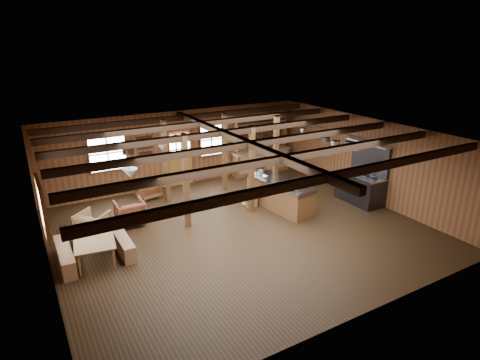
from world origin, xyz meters
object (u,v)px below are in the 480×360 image
object	(u,v)px
kitchen_island	(280,194)
dining_table	(96,247)
armchair_b	(148,188)
armchair_a	(130,213)
commercial_range	(362,183)
armchair_c	(93,224)

from	to	relation	value
kitchen_island	dining_table	bearing A→B (deg)	174.52
armchair_b	armchair_a	bearing A→B (deg)	48.51
dining_table	armchair_b	size ratio (longest dim) A/B	2.27
commercial_range	armchair_c	distance (m)	8.60
kitchen_island	armchair_c	world-z (taller)	kitchen_island
commercial_range	armchair_b	size ratio (longest dim) A/B	2.77
dining_table	armchair_b	xyz separation A→B (m)	(2.38, 3.30, 0.04)
kitchen_island	armchair_b	size ratio (longest dim) A/B	3.49
kitchen_island	armchair_c	distance (m)	5.74
kitchen_island	commercial_range	xyz separation A→B (m)	(2.72, -0.92, 0.18)
commercial_range	dining_table	bearing A→B (deg)	175.55
kitchen_island	armchair_c	xyz separation A→B (m)	(-5.65, 1.04, -0.12)
dining_table	armchair_a	distance (m)	1.95
kitchen_island	commercial_range	size ratio (longest dim) A/B	1.26
armchair_c	armchair_a	bearing A→B (deg)	-122.51
kitchen_island	armchair_a	xyz separation A→B (m)	(-4.56, 1.22, -0.10)
kitchen_island	commercial_range	world-z (taller)	commercial_range
armchair_a	kitchen_island	bearing A→B (deg)	166.00
armchair_b	armchair_c	bearing A→B (deg)	32.34
armchair_a	armchair_c	size ratio (longest dim) A/B	1.05
kitchen_island	dining_table	xyz separation A→B (m)	(-5.82, -0.25, -0.18)
kitchen_island	armchair_c	bearing A→B (deg)	161.65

